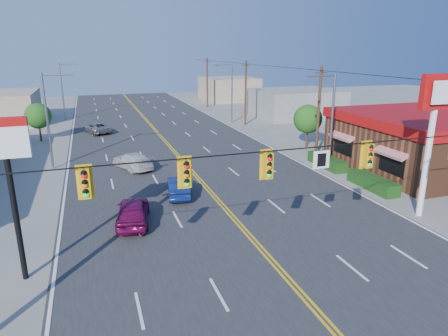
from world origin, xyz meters
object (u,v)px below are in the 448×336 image
object	(u,v)px
kfc	(434,140)
car_magenta	(133,212)
car_blue	(178,187)
car_silver	(97,128)
car_white	(133,161)
signal_span	(292,176)
kfc_pylon	(433,118)
pizza_hut_sign	(8,167)

from	to	relation	value
kfc	car_magenta	bearing A→B (deg)	-171.81
car_blue	car_silver	bearing A→B (deg)	-70.36
car_magenta	car_white	distance (m)	11.38
signal_span	car_silver	bearing A→B (deg)	100.67
signal_span	car_blue	world-z (taller)	signal_span
car_blue	car_silver	distance (m)	24.76
car_white	car_silver	world-z (taller)	car_white
car_magenta	car_silver	xyz separation A→B (m)	(-1.18, 27.95, -0.10)
kfc_pylon	signal_span	bearing A→B (deg)	-160.22
kfc_pylon	car_magenta	bearing A→B (deg)	165.60
signal_span	pizza_hut_sign	size ratio (longest dim) A/B	3.55
pizza_hut_sign	car_silver	distance (m)	32.82
kfc_pylon	car_silver	distance (m)	37.31
kfc	car_magenta	world-z (taller)	kfc
kfc_pylon	car_white	distance (m)	22.68
pizza_hut_sign	car_magenta	xyz separation A→B (m)	(5.23, 4.31, -4.42)
signal_span	car_silver	world-z (taller)	signal_span
kfc_pylon	car_white	xyz separation A→B (m)	(-15.55, 15.62, -5.36)
kfc	car_white	bearing A→B (deg)	162.69
kfc	pizza_hut_sign	distance (m)	32.04
car_magenta	kfc	bearing A→B (deg)	-162.32
car_white	car_magenta	bearing A→B (deg)	62.17
kfc	kfc_pylon	world-z (taller)	kfc_pylon
signal_span	car_white	xyz separation A→B (m)	(-4.43, 19.62, -4.20)
car_magenta	car_silver	size ratio (longest dim) A/B	0.95
car_silver	car_blue	bearing A→B (deg)	83.70
signal_span	kfc	distance (m)	23.47
kfc_pylon	car_silver	xyz separation A→B (m)	(-17.95, 32.26, -5.39)
pizza_hut_sign	signal_span	bearing A→B (deg)	-20.19
signal_span	car_white	world-z (taller)	signal_span
kfc_pylon	car_white	world-z (taller)	kfc_pylon
pizza_hut_sign	car_blue	size ratio (longest dim) A/B	1.71
pizza_hut_sign	car_white	size ratio (longest dim) A/B	1.45
kfc	car_blue	bearing A→B (deg)	-179.83
signal_span	pizza_hut_sign	world-z (taller)	signal_span
car_blue	car_white	size ratio (longest dim) A/B	0.85
pizza_hut_sign	car_silver	size ratio (longest dim) A/B	1.45
pizza_hut_sign	car_blue	distance (m)	12.61
car_silver	kfc_pylon	bearing A→B (deg)	101.98
car_magenta	car_blue	xyz separation A→B (m)	(3.46, 3.63, -0.10)
kfc	pizza_hut_sign	size ratio (longest dim) A/B	2.38
car_silver	kfc	bearing A→B (deg)	120.79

